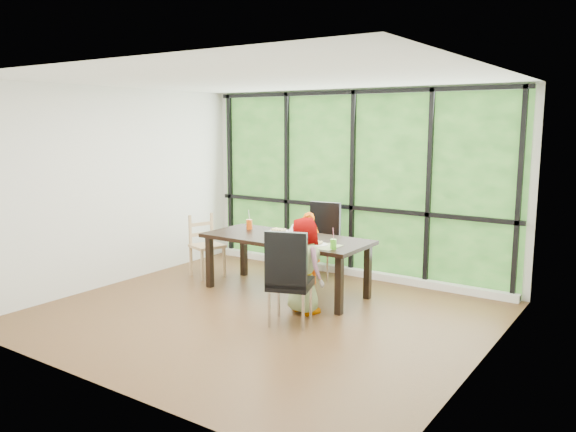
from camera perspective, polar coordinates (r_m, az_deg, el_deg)
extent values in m
plane|color=black|center=(6.78, -2.55, -9.81)|extent=(5.00, 5.00, 0.00)
plane|color=silver|center=(8.36, 6.64, 3.28)|extent=(5.00, 0.00, 5.00)
cube|color=#22461B|center=(8.35, 6.58, 3.27)|extent=(4.80, 0.02, 2.65)
cube|color=silver|center=(8.51, 6.17, -5.51)|extent=(4.80, 0.12, 0.10)
cube|color=black|center=(7.50, -0.20, -4.92)|extent=(2.29, 1.15, 0.75)
cube|color=black|center=(8.21, 3.24, -2.50)|extent=(0.53, 0.53, 1.08)
cube|color=black|center=(6.32, 0.24, -6.10)|extent=(0.59, 0.59, 1.08)
cube|color=tan|center=(8.37, -8.10, -2.99)|extent=(0.51, 0.52, 0.90)
imported|color=#F55807|center=(7.94, 2.11, -3.21)|extent=(0.41, 0.31, 1.00)
imported|color=gray|center=(6.68, 1.87, -4.99)|extent=(0.65, 0.55, 1.14)
cube|color=tan|center=(6.90, 3.03, -2.98)|extent=(0.50, 0.37, 0.01)
cylinder|color=white|center=(7.73, -0.96, -1.58)|extent=(0.27, 0.27, 0.02)
cylinder|color=white|center=(6.92, 2.98, -2.89)|extent=(0.25, 0.25, 0.02)
cylinder|color=#D54B0D|center=(7.97, -3.90, -0.84)|extent=(0.09, 0.09, 0.14)
cylinder|color=#57CA27|center=(6.72, 4.56, -2.83)|extent=(0.08, 0.08, 0.12)
cube|color=tan|center=(7.18, 0.48, -2.05)|extent=(0.13, 0.13, 0.11)
cylinder|color=white|center=(7.95, -3.91, -0.08)|extent=(0.01, 0.04, 0.20)
cylinder|color=pink|center=(6.70, 4.57, -2.00)|extent=(0.01, 0.04, 0.20)
cone|color=white|center=(7.16, 0.49, -1.19)|extent=(0.12, 0.12, 0.11)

